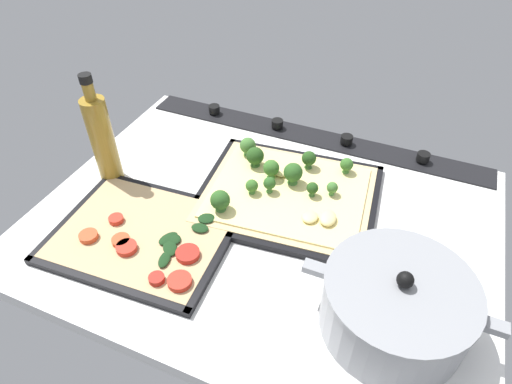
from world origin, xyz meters
The scene contains 8 objects.
ground_plane centered at (0.00, 0.00, -1.50)cm, with size 85.90×66.03×3.00cm, color white.
stove_control_panel centered at (0.00, -29.51, 0.54)cm, with size 82.46×7.00×2.60cm.
baking_tray_front centered at (-2.40, -6.89, 0.36)cm, with size 37.66×32.52×1.30cm.
broccoli_pizza centered at (-1.49, -7.39, 1.91)cm, with size 35.04×29.91×6.05cm.
baking_tray_back centered at (18.49, 13.48, 0.37)cm, with size 32.91×26.96×1.30cm.
veggie_pizza_back centered at (17.78, 13.94, 1.09)cm, with size 30.38×24.43×1.90cm.
cooking_pot centered at (-26.54, 14.14, 5.05)cm, with size 28.64×21.87×12.41cm.
oil_bottle centered at (34.26, 1.50, 10.02)cm, with size 4.76×4.76×23.79cm.
Camera 1 is at (-22.24, 56.08, 59.98)cm, focal length 30.86 mm.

